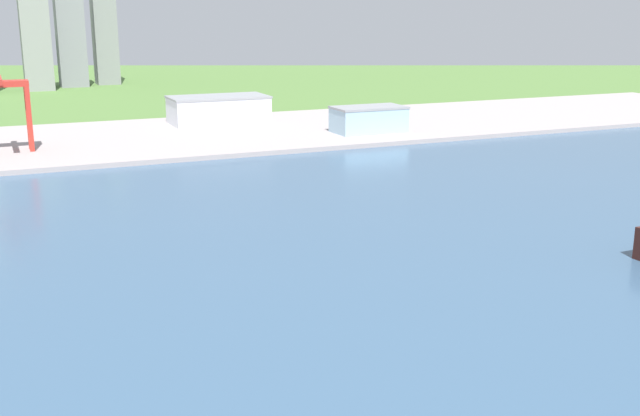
% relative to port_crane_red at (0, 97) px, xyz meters
% --- Properties ---
extents(ground_plane, '(2400.00, 2400.00, 0.00)m').
position_rel_port_crane_red_xyz_m(ground_plane, '(74.22, -167.54, -29.30)').
color(ground_plane, '#517738').
extents(water_bay, '(840.00, 360.00, 0.15)m').
position_rel_port_crane_red_xyz_m(water_bay, '(74.22, -227.54, -29.22)').
color(water_bay, '#385675').
rests_on(water_bay, ground).
extents(industrial_pier, '(840.00, 140.00, 2.50)m').
position_rel_port_crane_red_xyz_m(industrial_pier, '(74.22, 22.46, -28.05)').
color(industrial_pier, '#A29795').
rests_on(industrial_pier, ground).
extents(port_crane_red, '(26.82, 36.75, 36.95)m').
position_rel_port_crane_red_xyz_m(port_crane_red, '(0.00, 0.00, 0.00)').
color(port_crane_red, '#B72D23').
rests_on(port_crane_red, industrial_pier).
extents(warehouse_main, '(59.03, 31.44, 16.46)m').
position_rel_port_crane_red_xyz_m(warehouse_main, '(123.48, 55.82, -18.55)').
color(warehouse_main, silver).
rests_on(warehouse_main, industrial_pier).
extents(warehouse_annex, '(40.39, 22.78, 14.55)m').
position_rel_port_crane_red_xyz_m(warehouse_annex, '(190.87, -13.32, -19.50)').
color(warehouse_annex, '#99BCD1').
rests_on(warehouse_annex, industrial_pier).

